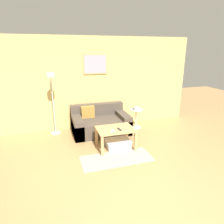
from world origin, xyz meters
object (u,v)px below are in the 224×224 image
object	(u,v)px
cell_phone	(113,131)
floor_lamp	(52,96)
coffee_table	(115,132)
storage_bin	(118,143)
book_stack	(137,108)
side_table	(136,117)
remote_control	(119,129)
couch	(100,123)

from	to	relation	value
cell_phone	floor_lamp	bearing A→B (deg)	163.02
coffee_table	storage_bin	xyz separation A→B (m)	(0.06, 0.01, -0.29)
storage_bin	cell_phone	size ratio (longest dim) A/B	4.08
floor_lamp	book_stack	size ratio (longest dim) A/B	7.12
coffee_table	side_table	size ratio (longest dim) A/B	1.52
remote_control	cell_phone	size ratio (longest dim) A/B	1.07
couch	storage_bin	distance (m)	1.05
couch	floor_lamp	distance (m)	1.46
side_table	remote_control	xyz separation A→B (m)	(-0.89, -1.10, 0.15)
couch	side_table	distance (m)	1.08
couch	floor_lamp	xyz separation A→B (m)	(-1.19, 0.10, 0.83)
coffee_table	book_stack	world-z (taller)	book_stack
side_table	cell_phone	size ratio (longest dim) A/B	3.99
storage_bin	remote_control	distance (m)	0.40
couch	side_table	xyz separation A→B (m)	(1.07, -0.01, 0.08)
book_stack	remote_control	bearing A→B (deg)	-129.35
side_table	coffee_table	bearing A→B (deg)	-133.28
storage_bin	cell_phone	bearing A→B (deg)	-143.79
couch	book_stack	distance (m)	1.14
floor_lamp	side_table	world-z (taller)	floor_lamp
couch	remote_control	xyz separation A→B (m)	(0.18, -1.11, 0.23)
couch	side_table	bearing A→B (deg)	-0.71
coffee_table	remote_control	size ratio (longest dim) A/B	5.65
floor_lamp	book_stack	xyz separation A→B (m)	(2.29, -0.10, -0.51)
couch	cell_phone	size ratio (longest dim) A/B	10.78
book_stack	cell_phone	bearing A→B (deg)	-133.36
book_stack	remote_control	distance (m)	1.44
couch	remote_control	world-z (taller)	couch
coffee_table	cell_phone	world-z (taller)	cell_phone
side_table	book_stack	world-z (taller)	book_stack
couch	coffee_table	distance (m)	1.05
book_stack	storage_bin	bearing A→B (deg)	-131.90
cell_phone	side_table	bearing A→B (deg)	75.51
floor_lamp	remote_control	size ratio (longest dim) A/B	11.09
floor_lamp	coffee_table	bearing A→B (deg)	-40.95
side_table	remote_control	distance (m)	1.42
coffee_table	floor_lamp	distance (m)	1.87
coffee_table	book_stack	distance (m)	1.44
coffee_table	storage_bin	distance (m)	0.30
side_table	cell_phone	bearing A→B (deg)	-133.22
floor_lamp	cell_phone	size ratio (longest dim) A/B	11.88
floor_lamp	remote_control	bearing A→B (deg)	-41.40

